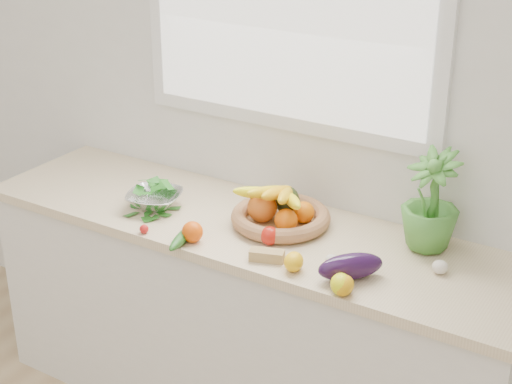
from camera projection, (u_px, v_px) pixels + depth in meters
The scene contains 18 objects.
back_wall at pixel (288, 92), 3.08m from camera, with size 4.50×0.02×2.70m, color white.
counter_cabinet at pixel (248, 325), 3.23m from camera, with size 2.20×0.58×0.86m, color silver.
countertop at pixel (248, 227), 3.04m from camera, with size 2.24×0.62×0.04m, color beige.
orange_loose at pixel (192, 232), 2.87m from camera, with size 0.08×0.08×0.08m, color #E44E07.
lemon_a at pixel (294, 262), 2.68m from camera, with size 0.07×0.08×0.07m, color yellow.
lemon_b at pixel (343, 285), 2.54m from camera, with size 0.07×0.08×0.07m, color #EBA60C.
lemon_c at pixel (341, 284), 2.54m from camera, with size 0.07×0.09×0.07m, color yellow.
apple at pixel (270, 236), 2.86m from camera, with size 0.07×0.07×0.07m, color #B2190E.
ginger at pixel (267, 255), 2.75m from camera, with size 0.12×0.05×0.04m, color tan.
garlic_a at pixel (332, 260), 2.73m from camera, with size 0.05×0.05×0.04m, color silver.
garlic_b at pixel (440, 267), 2.67m from camera, with size 0.06×0.06×0.05m, color beige.
garlic_c at pixel (279, 237), 2.88m from camera, with size 0.06×0.06×0.05m, color silver.
eggplant at pixel (351, 267), 2.63m from camera, with size 0.09×0.23×0.09m, color #240D33.
cucumber at pixel (183, 236), 2.88m from camera, with size 0.04×0.23×0.04m, color #1C5017.
radish at pixel (144, 229), 2.95m from camera, with size 0.03×0.03×0.03m, color red.
potted_herb at pixel (431, 199), 2.76m from camera, with size 0.21×0.21×0.37m, color #468C33.
fruit_basket at pixel (280, 212), 3.00m from camera, with size 0.40×0.40×0.19m.
colander_with_spinach at pixel (154, 195), 3.13m from camera, with size 0.27×0.27×0.12m.
Camera 1 is at (1.46, -0.35, 2.25)m, focal length 55.00 mm.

